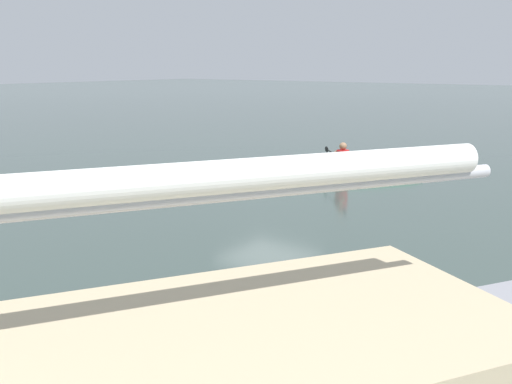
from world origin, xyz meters
TOP-DOWN VIEW (x-y plane):
  - ground_plane at (0.00, 0.00)m, footprint 160.00×160.00m
  - kayak at (-1.89, -0.86)m, footprint 3.91×3.80m
  - kayaker at (-1.88, -0.85)m, footprint 1.76×1.82m

SIDE VIEW (x-z plane):
  - ground_plane at x=0.00m, z-range 0.00..0.00m
  - kayak at x=-1.89m, z-range 0.00..0.31m
  - kayaker at x=-1.88m, z-range 0.26..0.97m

